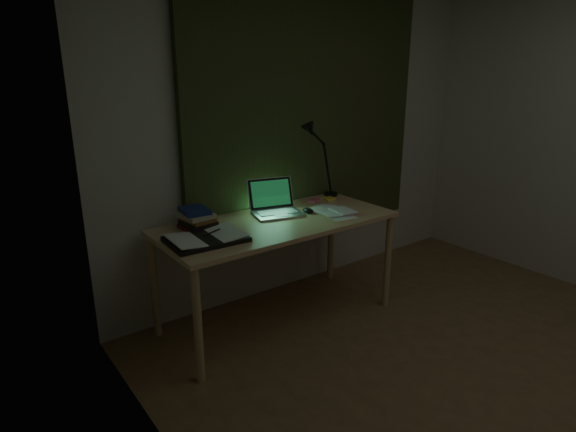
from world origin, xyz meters
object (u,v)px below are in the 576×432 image
(laptop, at_px, (278,199))
(book_stack, at_px, (196,218))
(loose_papers, at_px, (337,212))
(desk, at_px, (278,271))
(desk_lamp, at_px, (332,159))
(open_textbook, at_px, (206,238))

(laptop, distance_m, book_stack, 0.61)
(book_stack, bearing_deg, loose_papers, -16.62)
(laptop, relative_size, loose_papers, 1.20)
(book_stack, bearing_deg, laptop, -7.21)
(desk, relative_size, laptop, 4.34)
(desk_lamp, bearing_deg, book_stack, -165.23)
(laptop, xyz_separation_m, open_textbook, (-0.66, -0.17, -0.10))
(loose_papers, height_order, desk_lamp, desk_lamp)
(desk, xyz_separation_m, desk_lamp, (0.75, 0.29, 0.68))
(book_stack, distance_m, desk_lamp, 1.29)
(loose_papers, bearing_deg, open_textbook, 177.70)
(open_textbook, bearing_deg, desk_lamp, 18.26)
(desk, height_order, open_textbook, open_textbook)
(desk, distance_m, loose_papers, 0.60)
(laptop, relative_size, open_textbook, 0.84)
(desk, height_order, desk_lamp, desk_lamp)
(book_stack, height_order, loose_papers, book_stack)
(desk, xyz_separation_m, book_stack, (-0.52, 0.18, 0.45))
(open_textbook, bearing_deg, book_stack, 79.17)
(book_stack, bearing_deg, open_textbook, -103.94)
(loose_papers, relative_size, desk_lamp, 0.53)
(open_textbook, relative_size, loose_papers, 1.42)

